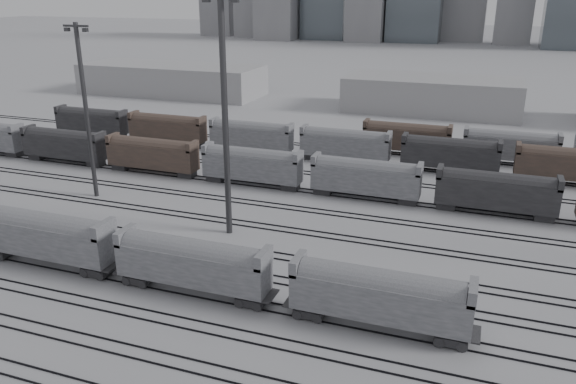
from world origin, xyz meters
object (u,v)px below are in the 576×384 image
(hopper_car_b, at_px, (192,261))
(light_mast_c, at_px, (225,112))
(hopper_car_c, at_px, (380,294))
(hopper_car_a, at_px, (44,234))

(hopper_car_b, xyz_separation_m, light_mast_c, (-2.94, 14.06, 11.24))
(hopper_car_c, xyz_separation_m, light_mast_c, (-20.74, 14.06, 11.23))
(hopper_car_a, bearing_deg, hopper_car_c, 0.00)
(hopper_car_a, height_order, hopper_car_b, hopper_car_a)
(hopper_car_a, xyz_separation_m, hopper_car_b, (17.41, 0.00, -0.19))
(hopper_car_a, height_order, hopper_car_c, hopper_car_a)
(hopper_car_a, relative_size, hopper_car_b, 1.06)
(hopper_car_a, distance_m, hopper_car_b, 17.41)
(hopper_car_a, xyz_separation_m, hopper_car_c, (35.20, 0.00, -0.17))
(hopper_car_c, bearing_deg, light_mast_c, 145.87)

